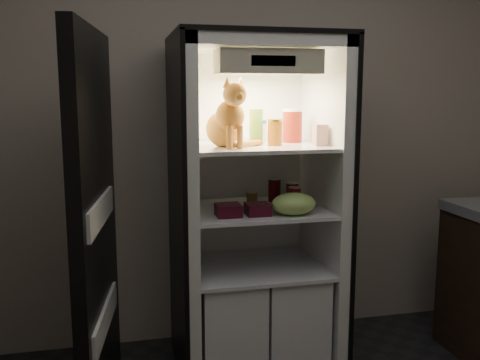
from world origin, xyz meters
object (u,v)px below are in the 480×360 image
at_px(soda_can_c, 294,198).
at_px(condiment_jar, 252,198).
at_px(cream_carton, 320,135).
at_px(tabby_cat, 227,121).
at_px(grape_bag, 294,204).
at_px(soda_can_b, 292,194).
at_px(berry_box_left, 228,210).
at_px(pepper_jar, 292,126).
at_px(soda_can_a, 274,190).
at_px(salsa_jar, 275,132).
at_px(berry_box_right, 258,209).
at_px(refrigerator, 254,231).
at_px(mayo_tub, 258,132).
at_px(parmesan_shaker, 256,127).

bearing_deg(soda_can_c, condiment_jar, 144.21).
bearing_deg(cream_carton, tabby_cat, 175.48).
xyz_separation_m(soda_can_c, grape_bag, (-0.05, -0.13, -0.00)).
xyz_separation_m(soda_can_b, berry_box_left, (-0.41, -0.19, -0.03)).
distance_m(pepper_jar, soda_can_a, 0.39).
xyz_separation_m(soda_can_a, grape_bag, (-0.00, -0.36, -0.01)).
distance_m(salsa_jar, berry_box_right, 0.43).
height_order(refrigerator, soda_can_c, refrigerator).
distance_m(tabby_cat, soda_can_b, 0.59).
relative_size(tabby_cat, soda_can_a, 2.66).
bearing_deg(salsa_jar, refrigerator, 127.04).
bearing_deg(condiment_jar, berry_box_left, -128.78).
distance_m(soda_can_b, soda_can_c, 0.11).
height_order(refrigerator, soda_can_b, refrigerator).
bearing_deg(mayo_tub, tabby_cat, -139.75).
height_order(salsa_jar, berry_box_left, salsa_jar).
height_order(soda_can_a, grape_bag, soda_can_a).
relative_size(refrigerator, soda_can_c, 15.27).
bearing_deg(pepper_jar, condiment_jar, -172.00).
xyz_separation_m(soda_can_c, condiment_jar, (-0.20, 0.15, -0.02)).
distance_m(refrigerator, soda_can_b, 0.30).
bearing_deg(mayo_tub, berry_box_left, -130.69).
height_order(condiment_jar, berry_box_left, condiment_jar).
bearing_deg(pepper_jar, soda_can_c, -103.27).
height_order(soda_can_a, soda_can_c, soda_can_a).
xyz_separation_m(parmesan_shaker, berry_box_right, (-0.03, -0.17, -0.42)).
xyz_separation_m(tabby_cat, pepper_jar, (0.42, 0.18, -0.04)).
bearing_deg(grape_bag, soda_can_c, 69.60).
distance_m(soda_can_a, berry_box_right, 0.37).
bearing_deg(condiment_jar, soda_can_b, -10.55).
bearing_deg(berry_box_left, mayo_tub, 49.31).
bearing_deg(berry_box_right, salsa_jar, 43.00).
xyz_separation_m(tabby_cat, cream_carton, (0.50, -0.04, -0.08)).
distance_m(soda_can_c, berry_box_left, 0.40).
bearing_deg(soda_can_a, parmesan_shaker, -136.40).
xyz_separation_m(refrigerator, soda_can_c, (0.19, -0.14, 0.21)).
distance_m(salsa_jar, soda_can_c, 0.38).
distance_m(mayo_tub, soda_can_c, 0.43).
height_order(cream_carton, berry_box_left, cream_carton).
distance_m(soda_can_a, berry_box_left, 0.46).
height_order(parmesan_shaker, condiment_jar, parmesan_shaker).
height_order(parmesan_shaker, grape_bag, parmesan_shaker).
bearing_deg(parmesan_shaker, soda_can_b, 5.02).
relative_size(pepper_jar, berry_box_left, 1.49).
bearing_deg(berry_box_right, pepper_jar, 44.35).
bearing_deg(soda_can_b, condiment_jar, 169.45).
bearing_deg(mayo_tub, condiment_jar, -140.52).
height_order(salsa_jar, soda_can_b, salsa_jar).
distance_m(cream_carton, grape_bag, 0.40).
distance_m(parmesan_shaker, grape_bag, 0.47).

